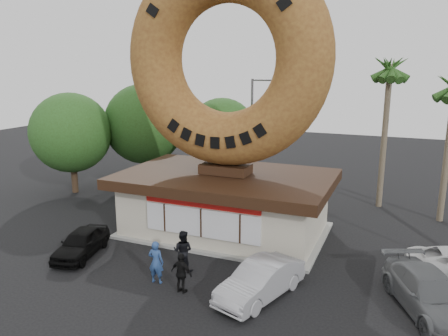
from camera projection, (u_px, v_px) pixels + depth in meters
ground at (172, 279)px, 18.65m from camera, size 90.00×90.00×0.00m
donut_shop at (225, 201)px, 23.63m from camera, size 11.20×7.20×3.80m
giant_donut at (226, 59)px, 21.95m from camera, size 10.87×2.77×10.87m
tree_west at (144, 124)px, 32.84m from camera, size 6.00×6.00×7.65m
tree_mid at (222, 133)px, 32.72m from camera, size 5.20×5.20×6.63m
tree_far at (71, 133)px, 30.62m from camera, size 5.60×5.60×7.14m
palm_near at (390, 74)px, 26.52m from camera, size 2.60×2.60×9.75m
street_lamp at (254, 126)px, 32.71m from camera, size 2.11×0.20×8.00m
person_left at (156, 262)px, 18.18m from camera, size 0.71×0.50×1.85m
person_center at (183, 251)px, 19.24m from camera, size 0.98×0.79×1.88m
person_right at (182, 273)px, 17.39m from camera, size 1.03×0.55×1.67m
car_black at (81, 243)px, 20.87m from camera, size 2.30×4.02×1.29m
car_silver at (260, 280)px, 17.07m from camera, size 2.77×4.57×1.42m
car_grey at (430, 294)px, 16.04m from camera, size 3.98×5.44×1.46m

